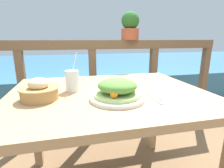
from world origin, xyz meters
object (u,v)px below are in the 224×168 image
at_px(drink_glass, 72,81).
at_px(bread_basket, 39,91).
at_px(salad_plate, 117,91).
at_px(potted_plant, 130,26).

xyz_separation_m(drink_glass, bread_basket, (-0.17, -0.12, -0.02)).
height_order(drink_glass, bread_basket, drink_glass).
distance_m(salad_plate, potted_plant, 1.08).
bearing_deg(salad_plate, drink_glass, 136.83).
relative_size(salad_plate, potted_plant, 1.04).
distance_m(salad_plate, bread_basket, 0.41).
relative_size(drink_glass, potted_plant, 0.85).
distance_m(drink_glass, potted_plant, 1.02).
xyz_separation_m(drink_glass, potted_plant, (0.61, 0.72, 0.37)).
relative_size(bread_basket, potted_plant, 0.72).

